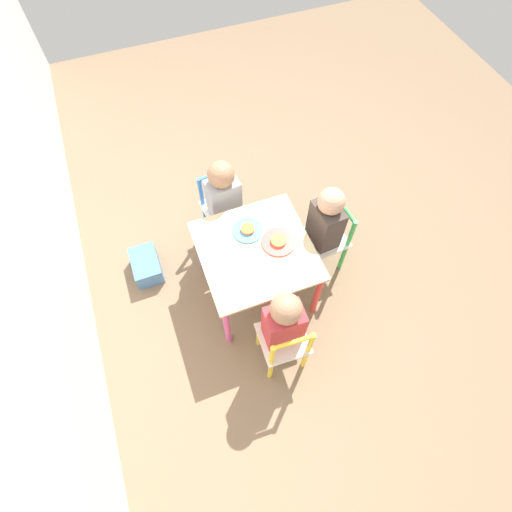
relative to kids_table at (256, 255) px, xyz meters
name	(u,v)px	position (x,y,z in m)	size (l,w,h in m)	color
ground_plane	(256,287)	(0.00, 0.00, -0.42)	(6.00, 6.00, 0.00)	#7F664C
kids_table	(256,255)	(0.00, 0.00, 0.00)	(0.64, 0.64, 0.48)	beige
chair_green	(327,239)	(0.04, -0.50, -0.15)	(0.28, 0.28, 0.54)	silver
chair_blue	(223,209)	(0.50, 0.05, -0.15)	(0.29, 0.29, 0.54)	silver
chair_yellow	(284,343)	(-0.51, 0.02, -0.15)	(0.27, 0.27, 0.54)	silver
child_front	(323,226)	(0.04, -0.44, 0.03)	(0.21, 0.22, 0.75)	#38383D
child_right	(225,199)	(0.44, 0.05, 0.03)	(0.22, 0.21, 0.73)	#38383D
child_left	(282,322)	(-0.44, 0.02, 0.03)	(0.22, 0.21, 0.74)	#4C608E
plate_front	(278,242)	(0.00, -0.14, 0.07)	(0.20, 0.20, 0.03)	#E54C47
plate_right	(248,230)	(0.14, 0.00, 0.07)	(0.18, 0.18, 0.03)	#4C9EE0
storage_bin	(146,266)	(0.38, 0.65, -0.35)	(0.26, 0.17, 0.14)	#4C7FB7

